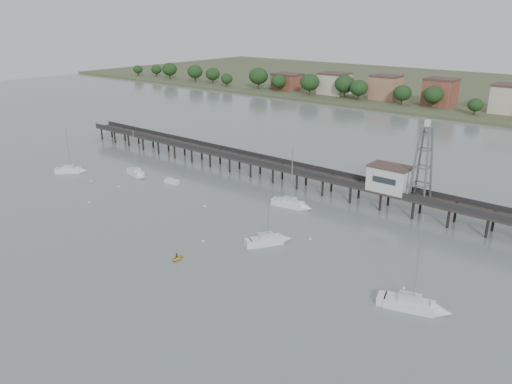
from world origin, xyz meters
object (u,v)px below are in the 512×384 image
(yellow_dinghy, at_px, (177,260))
(sailboat_c, at_px, (272,240))
(sailboat_b, at_px, (138,174))
(sailboat_f, at_px, (295,205))
(pier, at_px, (290,169))
(white_tender, at_px, (172,181))
(sailboat_a, at_px, (74,170))
(lattice_tower, at_px, (423,163))
(sailboat_d, at_px, (421,307))

(yellow_dinghy, bearing_deg, sailboat_c, 50.80)
(sailboat_b, distance_m, sailboat_f, 43.28)
(sailboat_b, xyz_separation_m, sailboat_c, (49.45, -9.19, -0.00))
(pier, height_order, white_tender, pier)
(sailboat_a, relative_size, yellow_dinghy, 4.81)
(sailboat_b, relative_size, sailboat_c, 0.94)
(pier, relative_size, sailboat_b, 12.45)
(lattice_tower, relative_size, white_tender, 4.09)
(sailboat_f, relative_size, yellow_dinghy, 5.42)
(sailboat_f, bearing_deg, sailboat_a, -174.88)
(lattice_tower, height_order, sailboat_b, lattice_tower)
(sailboat_d, bearing_deg, sailboat_c, 155.52)
(lattice_tower, relative_size, sailboat_a, 1.29)
(pier, xyz_separation_m, white_tender, (-22.22, -17.27, -3.36))
(lattice_tower, xyz_separation_m, white_tender, (-53.72, -17.27, -10.67))
(sailboat_f, height_order, white_tender, sailboat_f)
(sailboat_d, xyz_separation_m, white_tender, (-67.59, 15.06, -0.20))
(sailboat_c, bearing_deg, sailboat_d, -66.04)
(lattice_tower, distance_m, sailboat_b, 67.77)
(sailboat_f, xyz_separation_m, white_tender, (-32.20, -5.55, -0.21))
(lattice_tower, bearing_deg, sailboat_d, -66.78)
(sailboat_d, height_order, sailboat_b, sailboat_d)
(sailboat_d, distance_m, sailboat_f, 40.95)
(sailboat_d, relative_size, sailboat_c, 1.15)
(sailboat_d, xyz_separation_m, sailboat_b, (-78.03, 13.18, 0.01))
(lattice_tower, bearing_deg, sailboat_c, -117.44)
(white_tender, bearing_deg, sailboat_d, -21.86)
(lattice_tower, bearing_deg, white_tender, -162.17)
(sailboat_d, relative_size, sailboat_b, 1.22)
(sailboat_c, distance_m, yellow_dinghy, 17.09)
(sailboat_d, relative_size, sailboat_f, 1.09)
(sailboat_c, xyz_separation_m, yellow_dinghy, (-8.36, -14.90, -0.64))
(pier, xyz_separation_m, sailboat_f, (9.98, -11.72, -3.15))
(sailboat_d, xyz_separation_m, sailboat_a, (-93.16, 4.75, 0.01))
(lattice_tower, xyz_separation_m, sailboat_c, (-14.71, -28.33, -10.46))
(lattice_tower, xyz_separation_m, sailboat_a, (-79.29, -27.59, -10.45))
(sailboat_c, distance_m, sailboat_f, 17.95)
(lattice_tower, distance_m, sailboat_d, 36.71)
(sailboat_f, relative_size, white_tender, 3.57)
(lattice_tower, bearing_deg, sailboat_b, -163.38)
(pier, bearing_deg, sailboat_d, -35.47)
(sailboat_b, bearing_deg, lattice_tower, 29.15)
(sailboat_c, bearing_deg, sailboat_a, 121.26)
(sailboat_b, bearing_deg, sailboat_a, -138.32)
(sailboat_b, bearing_deg, pier, 42.91)
(sailboat_f, height_order, yellow_dinghy, sailboat_f)
(sailboat_d, relative_size, yellow_dinghy, 5.91)
(pier, relative_size, white_tender, 39.62)
(sailboat_d, distance_m, sailboat_b, 79.14)
(yellow_dinghy, bearing_deg, lattice_tower, 52.00)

